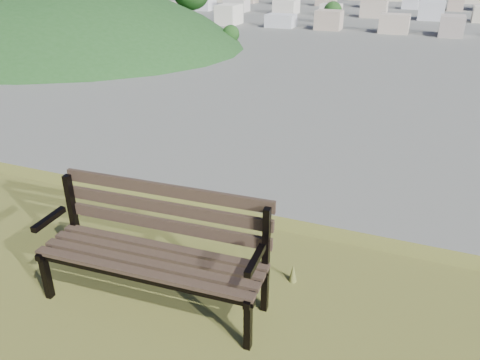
% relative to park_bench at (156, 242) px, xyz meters
% --- Properties ---
extents(park_bench, '(1.95, 0.71, 1.01)m').
position_rel_park_bench_xyz_m(park_bench, '(0.00, 0.00, 0.00)').
color(park_bench, '#3A3021').
rests_on(park_bench, hilltop_mesa).
extents(green_wooded_hill, '(162.40, 129.92, 81.20)m').
position_rel_park_bench_xyz_m(green_wooded_hill, '(-123.10, 128.23, -25.45)').
color(green_wooded_hill, '#1A3D16').
rests_on(green_wooded_hill, ground).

